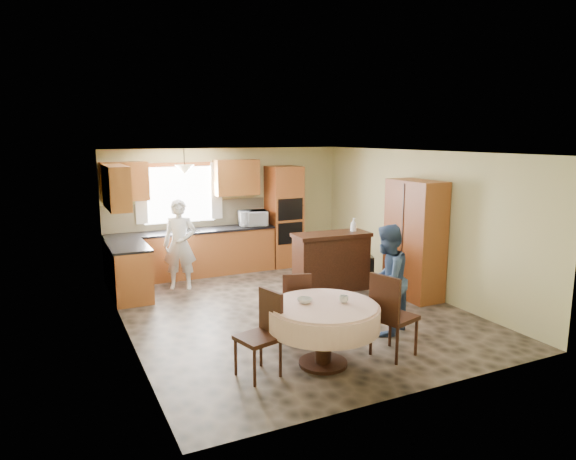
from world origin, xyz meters
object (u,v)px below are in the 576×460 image
(sideboard, at_px, (331,263))
(cupboard, at_px, (415,239))
(chair_right, at_px, (390,312))
(oven_tower, at_px, (284,216))
(chair_back, at_px, (296,302))
(person_sink, at_px, (180,245))
(chair_left, at_px, (263,329))
(dining_table, at_px, (324,318))
(person_dining, at_px, (386,280))

(sideboard, height_order, cupboard, cupboard)
(chair_right, bearing_deg, oven_tower, -26.09)
(oven_tower, relative_size, sideboard, 1.54)
(oven_tower, xyz_separation_m, chair_right, (-0.80, -4.81, -0.46))
(chair_right, bearing_deg, chair_back, 20.39)
(oven_tower, relative_size, cupboard, 1.05)
(sideboard, relative_size, person_sink, 0.84)
(chair_back, bearing_deg, chair_right, 144.99)
(chair_left, xyz_separation_m, person_sink, (-0.02, 3.80, 0.27))
(chair_back, bearing_deg, oven_tower, -94.93)
(sideboard, bearing_deg, chair_back, -128.51)
(sideboard, relative_size, chair_left, 1.38)
(sideboard, distance_m, dining_table, 3.10)
(dining_table, bearing_deg, chair_left, 173.45)
(chair_right, bearing_deg, chair_left, 64.56)
(dining_table, height_order, chair_left, chair_left)
(oven_tower, distance_m, chair_back, 4.12)
(cupboard, xyz_separation_m, person_sink, (-3.50, 2.20, -0.19))
(oven_tower, bearing_deg, chair_right, -99.49)
(oven_tower, relative_size, chair_right, 1.96)
(dining_table, relative_size, chair_back, 1.43)
(oven_tower, distance_m, sideboard, 2.10)
(cupboard, xyz_separation_m, chair_right, (-1.87, -1.85, -0.41))
(chair_left, bearing_deg, person_sink, 165.54)
(sideboard, relative_size, cupboard, 0.68)
(oven_tower, bearing_deg, cupboard, -70.10)
(oven_tower, xyz_separation_m, dining_table, (-1.66, -4.65, -0.46))
(chair_left, height_order, person_sink, person_sink)
(cupboard, bearing_deg, oven_tower, 109.90)
(dining_table, bearing_deg, sideboard, 57.97)
(person_sink, relative_size, person_dining, 1.05)
(cupboard, xyz_separation_m, person_dining, (-1.44, -1.17, -0.23))
(person_sink, height_order, person_dining, person_sink)
(dining_table, xyz_separation_m, chair_back, (0.07, 0.88, -0.08))
(chair_back, bearing_deg, cupboard, -145.12)
(chair_back, bearing_deg, person_dining, -178.57)
(chair_left, xyz_separation_m, person_dining, (2.04, 0.43, 0.23))
(sideboard, bearing_deg, chair_right, -102.22)
(sideboard, height_order, person_sink, person_sink)
(person_sink, bearing_deg, cupboard, -8.71)
(cupboard, distance_m, chair_left, 3.86)
(chair_back, height_order, person_sink, person_sink)
(dining_table, distance_m, chair_left, 0.75)
(cupboard, height_order, chair_back, cupboard)
(dining_table, distance_m, chair_right, 0.87)
(chair_right, relative_size, person_sink, 0.66)
(chair_left, bearing_deg, person_dining, 87.20)
(sideboard, height_order, chair_left, chair_left)
(dining_table, xyz_separation_m, person_dining, (1.29, 0.52, 0.18))
(chair_back, relative_size, person_dining, 0.61)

